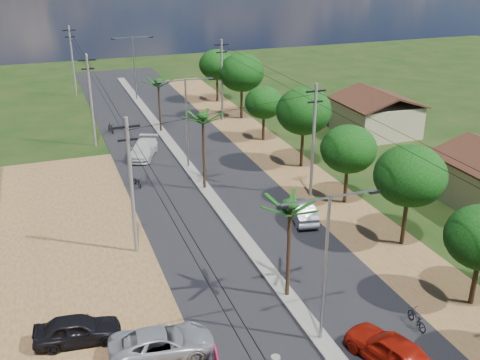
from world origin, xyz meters
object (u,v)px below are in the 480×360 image
object	(u,v)px
car_red_near	(391,351)
car_parked_silver	(162,344)
moto_rider_east	(417,319)
car_white_far	(143,149)
car_parked_dark	(77,330)
car_silver_mid	(302,211)

from	to	relation	value
car_red_near	car_parked_silver	xyz separation A→B (m)	(-9.91, 4.25, -0.10)
moto_rider_east	car_white_far	bearing A→B (deg)	-69.95
car_parked_dark	car_red_near	bearing A→B (deg)	-109.72
car_parked_silver	moto_rider_east	distance (m)	13.05
car_parked_dark	moto_rider_east	bearing A→B (deg)	-99.52
moto_rider_east	car_parked_silver	bearing A→B (deg)	-5.68
car_white_far	car_parked_dark	world-z (taller)	car_white_far
car_parked_dark	car_silver_mid	bearing A→B (deg)	-56.40
car_red_near	car_parked_dark	distance (m)	15.18
car_red_near	car_white_far	distance (m)	32.33
car_white_far	moto_rider_east	size ratio (longest dim) A/B	3.06
car_red_near	car_silver_mid	bearing A→B (deg)	-116.84
car_parked_silver	car_parked_dark	bearing A→B (deg)	61.32
car_white_far	car_parked_silver	xyz separation A→B (m)	(-4.50, -27.62, -0.03)
car_red_near	moto_rider_east	distance (m)	3.55
car_red_near	car_white_far	bearing A→B (deg)	-97.03
car_red_near	moto_rider_east	world-z (taller)	car_red_near
car_white_far	car_parked_dark	size ratio (longest dim) A/B	1.20
car_silver_mid	moto_rider_east	xyz separation A→B (m)	(0.23, -13.11, -0.26)
car_parked_dark	car_parked_silver	bearing A→B (deg)	-116.97
car_silver_mid	car_white_far	distance (m)	18.67
car_silver_mid	moto_rider_east	bearing A→B (deg)	101.46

